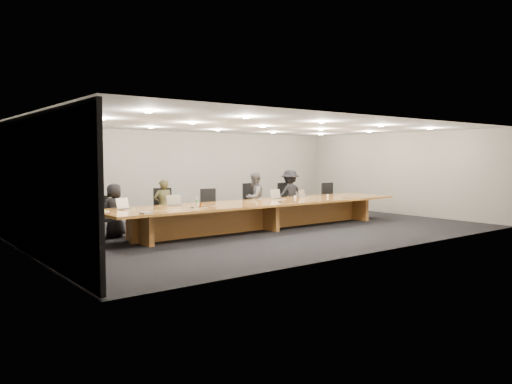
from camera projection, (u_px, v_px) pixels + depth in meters
ground at (263, 229)px, 13.57m from camera, size 12.00×12.00×0.00m
back_wall at (188, 174)px, 16.62m from camera, size 12.00×0.02×2.80m
left_wall_panel at (28, 187)px, 9.83m from camera, size 0.08×7.84×2.74m
conference_table at (263, 210)px, 13.53m from camera, size 9.00×1.80×0.75m
chair_far_left at (102, 216)px, 12.14m from camera, size 0.59×0.59×1.04m
chair_left at (164, 209)px, 13.19m from camera, size 0.73×0.73×1.16m
chair_mid_left at (212, 208)px, 13.89m from camera, size 0.62×0.62×1.10m
chair_mid_right at (255, 202)px, 14.95m from camera, size 0.76×0.76×1.21m
chair_right at (289, 200)px, 15.86m from camera, size 0.73×0.73×1.17m
chair_far_right at (331, 199)px, 16.92m from camera, size 0.64×0.64×1.11m
person_a at (114, 210)px, 12.19m from camera, size 0.69×0.50×1.32m
person_b at (163, 206)px, 12.96m from camera, size 0.55×0.40×1.38m
person_c at (254, 198)px, 14.76m from camera, size 0.87×0.76×1.51m
person_d at (290, 195)px, 15.66m from camera, size 1.10×0.75×1.56m
laptop_a at (126, 204)px, 11.51m from camera, size 0.41×0.35×0.28m
laptop_b at (175, 200)px, 12.34m from camera, size 0.41×0.35×0.28m
laptop_d at (279, 194)px, 14.35m from camera, size 0.39×0.30×0.29m
laptop_e at (305, 194)px, 14.87m from camera, size 0.37×0.31×0.25m
water_bottle at (197, 201)px, 12.59m from camera, size 0.07×0.07×0.20m
amber_mug at (201, 205)px, 12.24m from camera, size 0.08×0.08×0.09m
paper_cup_near at (295, 197)px, 14.58m from camera, size 0.08×0.08×0.09m
paper_cup_far at (328, 196)px, 15.19m from camera, size 0.07×0.07×0.08m
notepad at (103, 211)px, 11.05m from camera, size 0.27×0.24×0.01m
lime_gadget at (102, 211)px, 11.04m from camera, size 0.17×0.14×0.02m
av_box at (146, 213)px, 10.67m from camera, size 0.25×0.21×0.03m
mic_left at (192, 208)px, 11.84m from camera, size 0.12×0.12×0.03m
mic_center at (280, 201)px, 13.42m from camera, size 0.15×0.15×0.03m
mic_right at (345, 197)px, 14.90m from camera, size 0.11×0.11×0.03m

